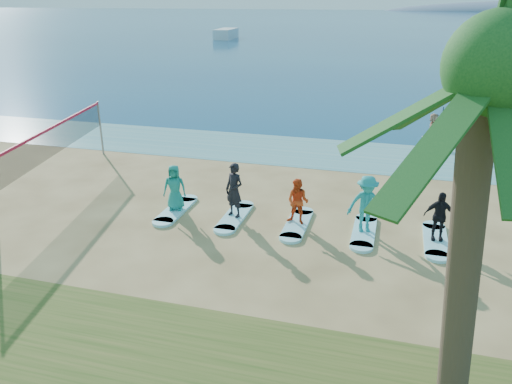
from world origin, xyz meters
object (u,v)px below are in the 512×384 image
(paddleboarder, at_px, (433,129))
(surfboard_3, at_px, (364,232))
(palm_tree, at_px, (497,70))
(boat_offshore_a, at_px, (226,39))
(volleyball_net, at_px, (55,140))
(surfboard_1, at_px, (235,217))
(student_0, at_px, (175,187))
(surfboard_2, at_px, (297,224))
(student_3, at_px, (366,204))
(surfboard_4, at_px, (435,240))
(surfboard_0, at_px, (176,210))
(student_4, at_px, (439,216))
(student_2, at_px, (298,202))
(paddleboard, at_px, (431,145))
(student_1, at_px, (234,190))

(paddleboarder, relative_size, surfboard_3, 0.70)
(palm_tree, distance_m, boat_offshore_a, 87.22)
(volleyball_net, bearing_deg, paddleboarder, 35.30)
(surfboard_1, bearing_deg, boat_offshore_a, 109.15)
(student_0, bearing_deg, paddleboarder, 37.82)
(surfboard_2, height_order, student_3, student_3)
(surfboard_1, height_order, surfboard_4, same)
(student_3, bearing_deg, surfboard_2, 162.59)
(surfboard_1, xyz_separation_m, student_3, (4.28, 0.00, 0.96))
(boat_offshore_a, distance_m, surfboard_0, 77.65)
(paddleboarder, height_order, student_3, student_3)
(palm_tree, xyz_separation_m, student_3, (-1.85, 6.99, -5.01))
(surfboard_0, height_order, student_4, student_4)
(palm_tree, height_order, student_2, palm_tree)
(paddleboard, distance_m, student_4, 10.99)
(student_0, height_order, student_1, student_1)
(paddleboarder, bearing_deg, surfboard_0, 154.13)
(student_0, bearing_deg, student_4, -13.13)
(paddleboarder, relative_size, surfboard_1, 0.70)
(boat_offshore_a, distance_m, student_3, 79.84)
(student_2, bearing_deg, surfboard_2, 0.00)
(student_1, xyz_separation_m, surfboard_2, (2.14, 0.00, -0.96))
(student_2, bearing_deg, surfboard_1, -170.56)
(volleyball_net, bearing_deg, surfboard_3, -4.58)
(volleyball_net, relative_size, paddleboarder, 5.80)
(surfboard_0, distance_m, student_0, 0.84)
(student_1, bearing_deg, student_2, 22.91)
(surfboard_2, xyz_separation_m, student_2, (0.00, 0.00, 0.80))
(volleyball_net, relative_size, surfboard_1, 4.05)
(surfboard_1, bearing_deg, volleyball_net, 172.79)
(student_0, relative_size, surfboard_2, 0.72)
(student_2, relative_size, surfboard_3, 0.68)
(surfboard_4, height_order, student_4, student_4)
(boat_offshore_a, height_order, student_2, student_2)
(student_0, relative_size, surfboard_3, 0.72)
(paddleboard, xyz_separation_m, surfboard_2, (-4.60, -10.95, -0.01))
(paddleboard, xyz_separation_m, surfboard_4, (-0.32, -10.95, -0.01))
(palm_tree, relative_size, student_0, 4.58)
(paddleboard, distance_m, surfboard_4, 10.96)
(student_0, relative_size, student_1, 0.87)
(surfboard_4, xyz_separation_m, student_4, (0.00, 0.00, 0.81))
(boat_offshore_a, bearing_deg, student_3, -72.81)
(paddleboard, height_order, paddleboarder, paddleboarder)
(surfboard_3, bearing_deg, boat_offshore_a, 112.05)
(surfboard_1, height_order, student_2, student_2)
(volleyball_net, xyz_separation_m, paddleboarder, (14.15, 10.02, -1.02))
(boat_offshore_a, distance_m, student_4, 80.67)
(surfboard_0, bearing_deg, student_3, 0.00)
(paddleboard, xyz_separation_m, paddleboarder, (0.00, 0.00, 0.83))
(student_2, height_order, surfboard_4, student_2)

